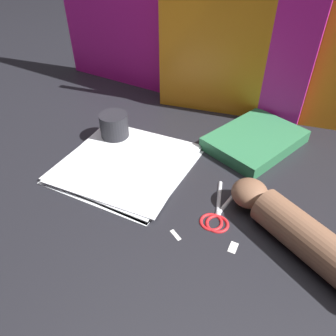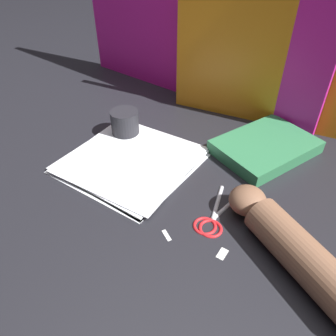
{
  "view_description": "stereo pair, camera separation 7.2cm",
  "coord_description": "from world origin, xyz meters",
  "px_view_note": "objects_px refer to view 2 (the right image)",
  "views": [
    {
      "loc": [
        0.28,
        -0.52,
        0.51
      ],
      "look_at": [
        0.02,
        -0.02,
        0.06
      ],
      "focal_mm": 35.0,
      "sensor_mm": 36.0,
      "label": 1
    },
    {
      "loc": [
        0.34,
        -0.48,
        0.51
      ],
      "look_at": [
        0.02,
        -0.02,
        0.06
      ],
      "focal_mm": 35.0,
      "sensor_mm": 36.0,
      "label": 2
    }
  ],
  "objects_px": {
    "paper_stack": "(130,161)",
    "book_closed": "(265,147)",
    "mug": "(125,124)",
    "hand_forearm": "(293,246)",
    "scissors": "(213,218)"
  },
  "relations": [
    {
      "from": "hand_forearm",
      "to": "paper_stack",
      "type": "bearing_deg",
      "value": 173.24
    },
    {
      "from": "mug",
      "to": "paper_stack",
      "type": "bearing_deg",
      "value": -44.11
    },
    {
      "from": "paper_stack",
      "to": "book_closed",
      "type": "bearing_deg",
      "value": 42.96
    },
    {
      "from": "paper_stack",
      "to": "mug",
      "type": "height_order",
      "value": "mug"
    },
    {
      "from": "book_closed",
      "to": "scissors",
      "type": "height_order",
      "value": "book_closed"
    },
    {
      "from": "paper_stack",
      "to": "hand_forearm",
      "type": "bearing_deg",
      "value": -6.76
    },
    {
      "from": "hand_forearm",
      "to": "mug",
      "type": "relative_size",
      "value": 4.18
    },
    {
      "from": "scissors",
      "to": "mug",
      "type": "bearing_deg",
      "value": 159.45
    },
    {
      "from": "paper_stack",
      "to": "mug",
      "type": "xyz_separation_m",
      "value": [
        -0.09,
        0.09,
        0.03
      ]
    },
    {
      "from": "book_closed",
      "to": "scissors",
      "type": "distance_m",
      "value": 0.29
    },
    {
      "from": "hand_forearm",
      "to": "mug",
      "type": "bearing_deg",
      "value": 164.98
    },
    {
      "from": "hand_forearm",
      "to": "mug",
      "type": "height_order",
      "value": "mug"
    },
    {
      "from": "scissors",
      "to": "paper_stack",
      "type": "bearing_deg",
      "value": 170.31
    },
    {
      "from": "book_closed",
      "to": "scissors",
      "type": "bearing_deg",
      "value": -88.76
    },
    {
      "from": "book_closed",
      "to": "mug",
      "type": "distance_m",
      "value": 0.38
    }
  ]
}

